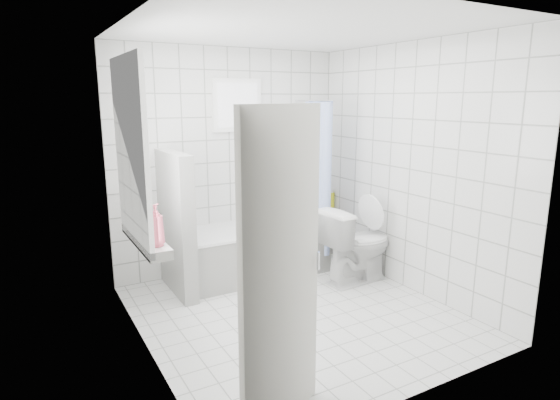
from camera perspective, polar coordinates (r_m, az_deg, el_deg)
ground at (r=4.64m, az=1.88°, el=-13.63°), size 3.00×3.00×0.00m
ceiling at (r=4.21m, az=2.15°, el=20.08°), size 3.00×3.00×0.00m
wall_back at (r=5.56m, az=-6.15°, el=4.68°), size 2.80×0.02×2.60m
wall_front at (r=3.09m, az=16.75°, el=-1.86°), size 2.80×0.02×2.60m
wall_left at (r=3.71m, az=-16.73°, el=0.46°), size 0.02×3.00×2.60m
wall_right at (r=5.10m, az=15.54°, el=3.64°), size 0.02×3.00×2.60m
window_left at (r=3.97m, az=-17.36°, el=5.54°), size 0.01×0.90×1.40m
window_back at (r=5.51m, az=-5.15°, el=11.42°), size 0.50×0.01×0.50m
window_sill at (r=4.12m, az=-16.10°, el=-4.67°), size 0.18×1.02×0.08m
door at (r=2.80m, az=0.26°, el=-9.26°), size 0.73×0.40×2.00m
bathtub at (r=5.50m, az=-3.25°, el=-6.16°), size 1.71×0.77×0.58m
partition_wall at (r=5.00m, az=-12.54°, el=-2.83°), size 0.15×0.85×1.50m
tiled_ledge at (r=6.28m, az=5.30°, el=-3.98°), size 0.40×0.24×0.55m
toilet at (r=5.32m, az=9.39°, el=-5.36°), size 0.88×0.54×0.86m
curtain_rod at (r=5.59m, az=4.11°, el=11.97°), size 0.02×0.80×0.02m
shower_curtain at (r=5.56m, az=4.72°, el=2.63°), size 0.14×0.48×1.78m
tub_faucet at (r=5.68m, az=-3.92°, el=0.29°), size 0.18×0.06×0.06m
sill_bottles at (r=3.97m, az=-15.72°, el=-2.74°), size 0.16×0.80×0.33m
ledge_bottles at (r=6.19m, az=5.75°, el=-0.46°), size 0.20×0.15×0.27m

